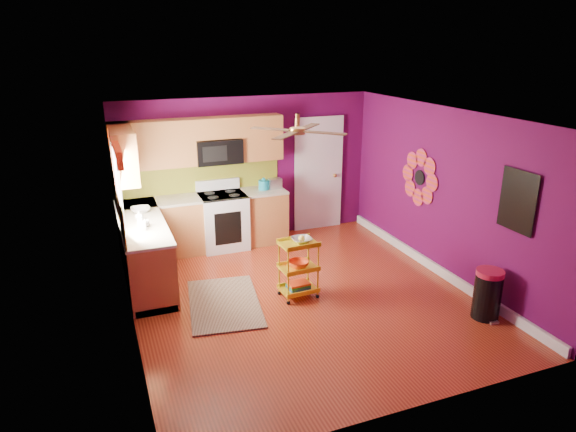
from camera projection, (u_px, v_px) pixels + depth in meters
name	position (u px, v px, depth m)	size (l,w,h in m)	color
ground	(302.00, 296.00, 7.15)	(5.00, 5.00, 0.00)	maroon
room_envelope	(305.00, 183.00, 6.63)	(4.54, 5.04, 2.52)	#540944
lower_cabinets	(180.00, 236.00, 8.15)	(2.81, 2.31, 0.94)	#9B582A
electric_range	(223.00, 220.00, 8.72)	(0.76, 0.66, 1.13)	white
upper_cabinetry	(177.00, 147.00, 8.05)	(2.80, 2.30, 1.26)	#9B582A
left_window	(117.00, 172.00, 6.75)	(0.08, 1.35, 1.08)	white
panel_door	(318.00, 175.00, 9.45)	(0.95, 0.11, 2.15)	white
right_wall_art	(460.00, 187.00, 7.14)	(0.04, 2.74, 1.04)	black
ceiling_fan	(297.00, 130.00, 6.58)	(1.01, 1.01, 0.26)	#BF8C3F
shag_rug	(224.00, 303.00, 6.94)	(0.92, 1.51, 0.02)	black
rolling_cart	(299.00, 266.00, 7.00)	(0.52, 0.39, 0.90)	yellow
trash_can	(487.00, 294.00, 6.51)	(0.38, 0.40, 0.66)	black
teal_kettle	(264.00, 185.00, 8.84)	(0.18, 0.18, 0.21)	teal
toaster	(275.00, 184.00, 8.88)	(0.22, 0.15, 0.18)	beige
soap_bottle_a	(142.00, 223.00, 6.93)	(0.10, 0.10, 0.21)	#EA3F72
soap_bottle_b	(139.00, 216.00, 7.31)	(0.12, 0.12, 0.15)	white
counter_dish	(141.00, 210.00, 7.69)	(0.28, 0.28, 0.07)	white
counter_cup	(145.00, 223.00, 7.08)	(0.12, 0.12, 0.09)	white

